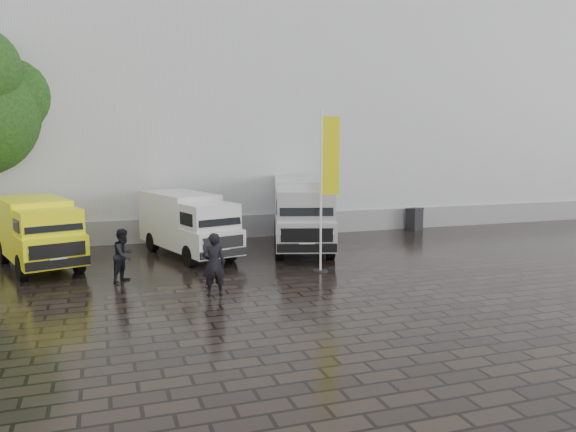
# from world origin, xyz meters

# --- Properties ---
(ground) EXTENTS (120.00, 120.00, 0.00)m
(ground) POSITION_xyz_m (0.00, 0.00, 0.00)
(ground) COLOR black
(ground) RESTS_ON ground
(exhibition_hall) EXTENTS (44.00, 16.00, 12.00)m
(exhibition_hall) POSITION_xyz_m (2.00, 16.00, 6.00)
(exhibition_hall) COLOR silver
(exhibition_hall) RESTS_ON ground
(hall_plinth) EXTENTS (44.00, 0.15, 1.00)m
(hall_plinth) POSITION_xyz_m (2.00, 7.95, 0.50)
(hall_plinth) COLOR gray
(hall_plinth) RESTS_ON ground
(van_yellow) EXTENTS (3.31, 5.32, 2.30)m
(van_yellow) POSITION_xyz_m (-7.67, 4.39, 1.15)
(van_yellow) COLOR #FDFF0D
(van_yellow) RESTS_ON ground
(van_white) EXTENTS (3.23, 5.60, 2.30)m
(van_white) POSITION_xyz_m (-2.59, 4.70, 1.15)
(van_white) COLOR silver
(van_white) RESTS_ON ground
(van_silver) EXTENTS (3.84, 6.64, 2.73)m
(van_silver) POSITION_xyz_m (1.88, 4.70, 1.37)
(van_silver) COLOR silver
(van_silver) RESTS_ON ground
(flagpole) EXTENTS (0.88, 0.50, 5.24)m
(flagpole) POSITION_xyz_m (1.30, 0.80, 2.94)
(flagpole) COLOR black
(flagpole) RESTS_ON ground
(wheelie_bin) EXTENTS (0.80, 0.80, 1.06)m
(wheelie_bin) POSITION_xyz_m (8.68, 7.49, 0.53)
(wheelie_bin) COLOR black
(wheelie_bin) RESTS_ON ground
(person_front) EXTENTS (0.68, 0.48, 1.76)m
(person_front) POSITION_xyz_m (-2.76, -0.98, 0.88)
(person_front) COLOR black
(person_front) RESTS_ON ground
(person_tent) EXTENTS (0.98, 1.00, 1.62)m
(person_tent) POSITION_xyz_m (-5.04, 1.46, 0.81)
(person_tent) COLOR black
(person_tent) RESTS_ON ground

